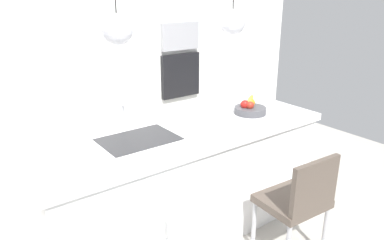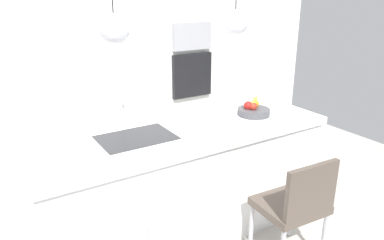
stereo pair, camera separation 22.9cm
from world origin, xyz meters
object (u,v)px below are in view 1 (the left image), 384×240
(fruit_bowl, at_px, (250,108))
(oven, at_px, (180,75))
(microwave, at_px, (180,36))
(chair_middle, at_px, (299,199))

(fruit_bowl, distance_m, oven, 1.67)
(fruit_bowl, height_order, microwave, microwave)
(fruit_bowl, bearing_deg, chair_middle, -105.67)
(chair_middle, bearing_deg, oven, 76.37)
(fruit_bowl, xyz_separation_m, chair_middle, (-0.21, -0.77, -0.48))
(oven, xyz_separation_m, chair_middle, (-0.58, -2.39, -0.45))
(microwave, xyz_separation_m, oven, (0.00, 0.00, -0.50))
(microwave, bearing_deg, chair_middle, -103.63)
(microwave, distance_m, oven, 0.50)
(fruit_bowl, distance_m, chair_middle, 0.93)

